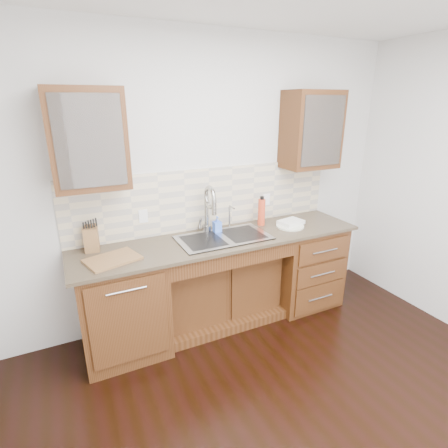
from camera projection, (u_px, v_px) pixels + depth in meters
name	position (u px, v px, depth m)	size (l,w,h in m)	color
ground	(315.00, 443.00, 2.32)	(4.00, 3.50, 0.10)	black
wall_back	(206.00, 183.00, 3.39)	(4.00, 0.10, 2.70)	silver
base_cabinet_left	(122.00, 305.00, 3.00)	(0.70, 0.62, 0.88)	#593014
base_cabinet_center	(218.00, 286.00, 3.49)	(1.20, 0.44, 0.70)	#593014
base_cabinet_right	(301.00, 263.00, 3.77)	(0.70, 0.62, 0.88)	#593014
countertop	(223.00, 239.00, 3.22)	(2.70, 0.65, 0.03)	#84705B
backsplash	(209.00, 198.00, 3.38)	(2.70, 0.02, 0.59)	beige
sink	(224.00, 247.00, 3.23)	(0.84, 0.46, 0.19)	#9E9EA5
faucet	(206.00, 212.00, 3.30)	(0.04, 0.04, 0.40)	#999993
filter_tap	(229.00, 216.00, 3.44)	(0.02, 0.02, 0.24)	#999993
upper_cabinet_left	(87.00, 139.00, 2.61)	(0.55, 0.34, 0.75)	#593014
upper_cabinet_right	(311.00, 130.00, 3.47)	(0.55, 0.34, 0.75)	#593014
outlet_left	(143.00, 216.00, 3.14)	(0.08, 0.01, 0.12)	white
outlet_right	(266.00, 200.00, 3.67)	(0.08, 0.01, 0.12)	white
soap_bottle	(217.00, 224.00, 3.32)	(0.07, 0.07, 0.16)	#4371E9
water_bottle	(261.00, 212.00, 3.51)	(0.07, 0.07, 0.27)	red
plate	(290.00, 226.00, 3.49)	(0.28, 0.28, 0.02)	silver
dish_towel	(291.00, 222.00, 3.52)	(0.24, 0.17, 0.04)	silver
knife_block	(91.00, 238.00, 2.93)	(0.11, 0.19, 0.21)	#A1763A
cutting_board	(112.00, 259.00, 2.75)	(0.40, 0.28, 0.02)	#A66237
cup_left_a	(79.00, 147.00, 2.60)	(0.13, 0.13, 0.10)	white
cup_left_b	(101.00, 146.00, 2.67)	(0.10, 0.10, 0.09)	white
cup_right_a	(301.00, 135.00, 3.44)	(0.14, 0.14, 0.11)	white
cup_right_b	(317.00, 135.00, 3.52)	(0.10, 0.10, 0.09)	silver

